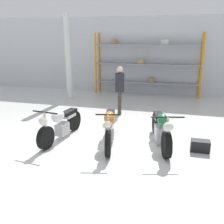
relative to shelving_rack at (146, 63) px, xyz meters
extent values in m
plane|color=silver|center=(-0.21, -5.95, -1.49)|extent=(30.00, 30.00, 0.00)
cube|color=silver|center=(-0.21, 0.36, 0.31)|extent=(30.00, 0.08, 3.60)
cylinder|color=orange|center=(-2.39, -0.28, -0.06)|extent=(0.08, 0.08, 2.85)
cylinder|color=orange|center=(2.44, -0.28, -0.06)|extent=(0.08, 0.08, 2.85)
cylinder|color=orange|center=(-2.39, 0.27, -0.06)|extent=(0.08, 0.08, 2.85)
cylinder|color=orange|center=(2.44, 0.27, -0.06)|extent=(0.08, 0.08, 2.85)
cube|color=gray|center=(0.02, -0.01, -0.90)|extent=(4.83, 0.55, 0.05)
cube|color=gray|center=(0.02, -0.01, -0.04)|extent=(4.83, 0.55, 0.05)
cube|color=gray|center=(0.02, -0.01, 0.83)|extent=(4.83, 0.55, 0.05)
cube|color=tan|center=(-0.23, -0.06, 0.08)|extent=(0.30, 0.24, 0.19)
cube|color=silver|center=(0.79, 0.04, 0.96)|extent=(0.35, 0.23, 0.20)
cube|color=#A87F51|center=(0.25, 0.10, -0.77)|extent=(0.23, 0.22, 0.22)
cube|color=tan|center=(-1.59, 0.13, 0.97)|extent=(0.23, 0.26, 0.23)
cylinder|color=silver|center=(-3.16, -1.67, 0.31)|extent=(0.28, 0.28, 3.60)
cylinder|color=black|center=(-1.57, -6.75, -1.20)|extent=(0.20, 0.59, 0.58)
cylinder|color=black|center=(-1.41, -5.35, -1.20)|extent=(0.20, 0.59, 0.58)
cube|color=#ADADB2|center=(-1.49, -6.00, -1.23)|extent=(0.28, 0.41, 0.32)
ellipsoid|color=silver|center=(-1.51, -6.17, -0.82)|extent=(0.32, 0.50, 0.31)
cube|color=black|center=(-1.44, -5.62, -0.86)|extent=(0.28, 0.62, 0.10)
cube|color=silver|center=(-1.44, -5.60, -0.95)|extent=(0.23, 0.44, 0.12)
cylinder|color=#ADADB2|center=(-1.57, -6.73, -0.88)|extent=(0.06, 0.06, 0.64)
sphere|color=silver|center=(-1.58, -6.80, -0.76)|extent=(0.21, 0.21, 0.21)
cylinder|color=black|center=(-1.57, -6.70, -0.56)|extent=(0.68, 0.11, 0.04)
cylinder|color=black|center=(0.01, -6.73, -1.17)|extent=(0.25, 0.64, 0.63)
cylinder|color=black|center=(-0.31, -5.28, -1.17)|extent=(0.25, 0.64, 0.63)
cube|color=#ADADB2|center=(-0.16, -5.96, -1.20)|extent=(0.29, 0.42, 0.32)
ellipsoid|color=orange|center=(-0.12, -6.12, -0.76)|extent=(0.37, 0.54, 0.32)
cube|color=black|center=(-0.24, -5.61, -0.81)|extent=(0.33, 0.55, 0.10)
cube|color=orange|center=(-0.25, -5.53, -0.90)|extent=(0.26, 0.39, 0.12)
cylinder|color=#ADADB2|center=(0.00, -6.71, -0.84)|extent=(0.06, 0.06, 0.67)
sphere|color=silver|center=(0.02, -6.78, -0.70)|extent=(0.16, 0.16, 0.16)
cylinder|color=black|center=(0.00, -6.68, -0.50)|extent=(0.56, 0.15, 0.04)
cylinder|color=black|center=(1.31, -6.47, -1.18)|extent=(0.29, 0.62, 0.61)
cylinder|color=black|center=(0.95, -5.05, -1.18)|extent=(0.29, 0.62, 0.61)
cube|color=#ADADB2|center=(1.12, -5.71, -1.21)|extent=(0.36, 0.52, 0.40)
ellipsoid|color=#196B38|center=(1.16, -5.88, -0.79)|extent=(0.35, 0.48, 0.30)
cube|color=black|center=(1.04, -5.39, -0.83)|extent=(0.33, 0.57, 0.10)
cube|color=#196B38|center=(1.01, -5.30, -0.92)|extent=(0.27, 0.41, 0.12)
cylinder|color=#ADADB2|center=(1.30, -6.45, -0.86)|extent=(0.06, 0.06, 0.64)
sphere|color=silver|center=(1.32, -6.52, -0.73)|extent=(0.23, 0.23, 0.23)
cylinder|color=black|center=(1.30, -6.43, -0.54)|extent=(0.72, 0.21, 0.04)
cylinder|color=#38332D|center=(-0.51, -3.31, -1.08)|extent=(0.13, 0.13, 0.82)
cylinder|color=#38332D|center=(-0.47, -3.48, -1.08)|extent=(0.13, 0.13, 0.82)
cylinder|color=#232328|center=(-0.49, -3.40, -0.34)|extent=(0.38, 0.38, 0.65)
sphere|color=beige|center=(-0.49, -3.40, 0.09)|extent=(0.22, 0.22, 0.22)
cube|color=black|center=(2.09, -5.94, -1.35)|extent=(0.44, 0.26, 0.28)
camera|label=1|loc=(1.42, -11.81, 1.15)|focal=40.00mm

